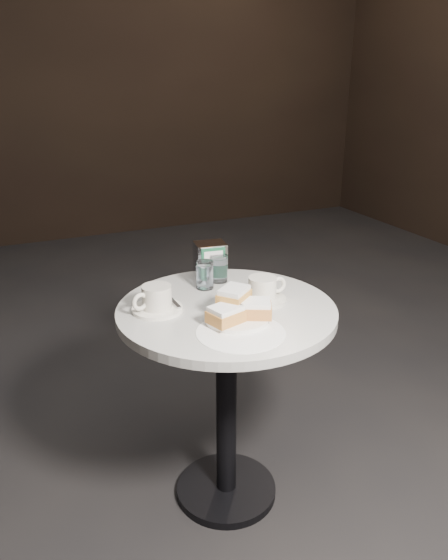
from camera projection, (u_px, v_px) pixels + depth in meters
ground at (226, 492)px, 2.00m from camera, size 7.00×7.00×0.00m
cafe_table at (226, 362)px, 1.80m from camera, size 0.70×0.70×0.74m
sugar_spill at (241, 332)px, 1.57m from camera, size 0.32×0.32×0.00m
beignet_plate at (238, 310)px, 1.63m from camera, size 0.22×0.20×0.10m
coffee_cup_left at (156, 300)px, 1.69m from camera, size 0.20×0.20×0.08m
coffee_cup_right at (263, 291)px, 1.77m from camera, size 0.17×0.16×0.08m
water_glass_left at (205, 275)px, 1.87m from camera, size 0.07×0.07×0.10m
water_glass_right at (219, 269)px, 1.93m from camera, size 0.07×0.07×0.10m
napkin_dispenser at (210, 260)px, 1.97m from camera, size 0.12×0.10×0.13m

